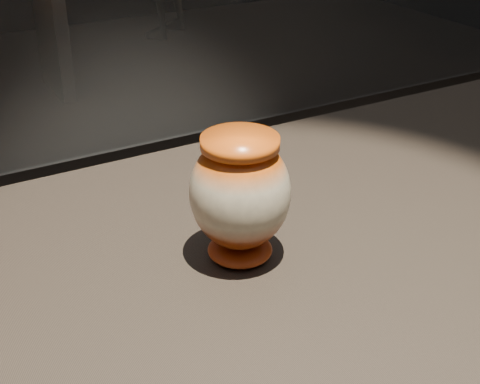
{
  "coord_description": "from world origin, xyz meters",
  "views": [
    {
      "loc": [
        -0.52,
        -0.73,
        1.46
      ],
      "look_at": [
        -0.11,
        -0.01,
        1.01
      ],
      "focal_mm": 50.0,
      "sensor_mm": 36.0,
      "label": 1
    }
  ],
  "objects": [
    {
      "name": "main_vase",
      "position": [
        -0.11,
        -0.01,
        1.01
      ],
      "size": [
        0.15,
        0.15,
        0.19
      ],
      "rotation": [
        0.0,
        0.0,
        -0.03
      ],
      "color": "maroon",
      "rests_on": "display_plinth"
    },
    {
      "name": "display_plinth",
      "position": [
        0.0,
        0.0,
        0.63
      ],
      "size": [
        2.0,
        0.8,
        0.9
      ],
      "color": "black",
      "rests_on": "ground"
    }
  ]
}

